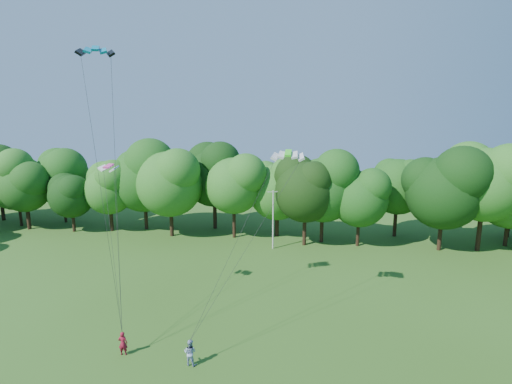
# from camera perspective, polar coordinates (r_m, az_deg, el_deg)

# --- Properties ---
(utility_pole) EXTENTS (1.44, 0.49, 7.40)m
(utility_pole) POSITION_cam_1_polar(r_m,az_deg,el_deg) (49.16, 2.45, -3.85)
(utility_pole) COLOR #ACAEA5
(utility_pole) RESTS_ON ground
(kite_flyer_left) EXTENTS (0.68, 0.50, 1.74)m
(kite_flyer_left) POSITION_cam_1_polar(r_m,az_deg,el_deg) (31.11, -18.48, -19.82)
(kite_flyer_left) COLOR maroon
(kite_flyer_left) RESTS_ON ground
(kite_flyer_right) EXTENTS (0.98, 0.81, 1.82)m
(kite_flyer_right) POSITION_cam_1_polar(r_m,az_deg,el_deg) (29.06, -9.41, -21.66)
(kite_flyer_right) COLOR #8B9AC0
(kite_flyer_right) RESTS_ON ground
(kite_teal) EXTENTS (2.68, 1.99, 0.53)m
(kite_teal) POSITION_cam_1_polar(r_m,az_deg,el_deg) (31.39, -21.96, 18.49)
(kite_teal) COLOR #05759A
(kite_teal) RESTS_ON ground
(kite_green) EXTENTS (2.53, 1.19, 0.49)m
(kite_green) POSITION_cam_1_polar(r_m,az_deg,el_deg) (31.10, 4.61, 5.57)
(kite_green) COLOR #36E522
(kite_green) RESTS_ON ground
(kite_pink) EXTENTS (1.79, 1.16, 0.34)m
(kite_pink) POSITION_cam_1_polar(r_m,az_deg,el_deg) (34.54, -20.33, 3.50)
(kite_pink) COLOR #DB3D91
(kite_pink) RESTS_ON ground
(tree_back_west) EXTENTS (7.43, 7.43, 10.81)m
(tree_back_west) POSITION_cam_1_polar(r_m,az_deg,el_deg) (65.66, -30.18, 1.06)
(tree_back_west) COLOR #342715
(tree_back_west) RESTS_ON ground
(tree_back_center) EXTENTS (8.43, 8.43, 12.26)m
(tree_back_center) POSITION_cam_1_polar(r_m,az_deg,el_deg) (50.01, 7.09, 0.83)
(tree_back_center) COLOR black
(tree_back_center) RESTS_ON ground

